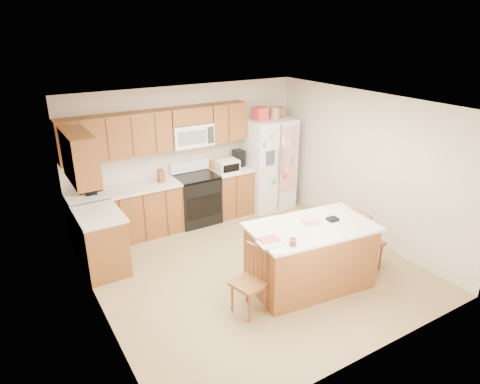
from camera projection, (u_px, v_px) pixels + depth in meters
ground at (252, 267)px, 6.60m from camera, size 4.50×4.50×0.00m
room_shell at (253, 180)px, 6.06m from camera, size 4.60×4.60×2.52m
cabinetry at (146, 188)px, 7.21m from camera, size 3.36×1.56×2.15m
stove at (196, 198)px, 7.96m from camera, size 0.76×0.65×1.13m
refrigerator at (268, 163)px, 8.50m from camera, size 0.90×0.79×2.04m
island at (310, 255)px, 6.00m from camera, size 1.86×1.19×1.03m
windsor_chair_left at (250, 283)px, 5.46m from camera, size 0.46×0.47×0.91m
windsor_chair_back at (284, 236)px, 6.67m from camera, size 0.46×0.45×0.89m
windsor_chair_right at (365, 241)px, 6.43m from camera, size 0.43×0.45×0.98m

